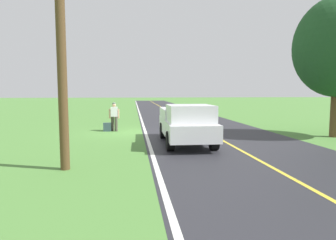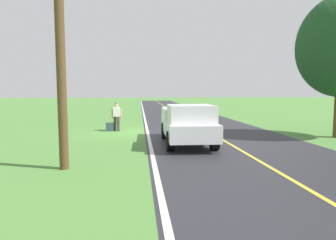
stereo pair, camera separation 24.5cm
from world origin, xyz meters
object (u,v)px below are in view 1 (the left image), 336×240
(utility_pole_roadside, at_px, (61,51))
(hitchhiker_walking, at_px, (114,115))
(suitcase_carried, at_px, (107,127))
(pickup_truck_passing, at_px, (187,123))

(utility_pole_roadside, bearing_deg, hitchhiker_walking, -96.21)
(hitchhiker_walking, bearing_deg, utility_pole_roadside, 83.79)
(suitcase_carried, relative_size, utility_pole_roadside, 0.07)
(suitcase_carried, xyz_separation_m, utility_pole_roadside, (0.54, 8.71, 3.33))
(hitchhiker_walking, xyz_separation_m, pickup_truck_passing, (-3.52, 4.95, -0.01))
(pickup_truck_passing, bearing_deg, hitchhiker_walking, -54.55)
(suitcase_carried, distance_m, pickup_truck_passing, 6.30)
(hitchhiker_walking, bearing_deg, pickup_truck_passing, 125.45)
(pickup_truck_passing, bearing_deg, suitcase_carried, -50.96)
(hitchhiker_walking, xyz_separation_m, suitcase_carried, (0.42, 0.09, -0.72))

